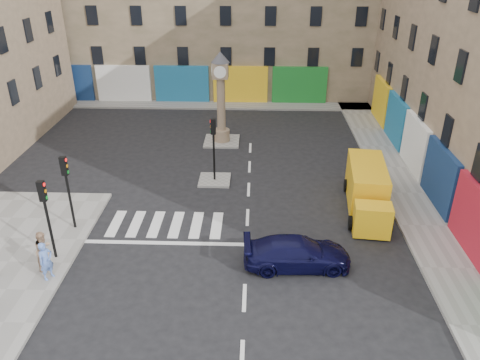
# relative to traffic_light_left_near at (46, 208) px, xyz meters

# --- Properties ---
(ground) EXTENTS (120.00, 120.00, 0.00)m
(ground) POSITION_rel_traffic_light_left_near_xyz_m (8.30, -0.20, -2.62)
(ground) COLOR black
(ground) RESTS_ON ground
(sidewalk_right) EXTENTS (2.60, 30.00, 0.15)m
(sidewalk_right) POSITION_rel_traffic_light_left_near_xyz_m (17.00, 9.80, -2.55)
(sidewalk_right) COLOR gray
(sidewalk_right) RESTS_ON ground
(sidewalk_far) EXTENTS (32.00, 2.40, 0.15)m
(sidewalk_far) POSITION_rel_traffic_light_left_near_xyz_m (4.30, 22.00, -2.55)
(sidewalk_far) COLOR gray
(sidewalk_far) RESTS_ON ground
(island_near) EXTENTS (1.80, 1.80, 0.12)m
(island_near) POSITION_rel_traffic_light_left_near_xyz_m (6.30, 7.80, -2.56)
(island_near) COLOR gray
(island_near) RESTS_ON ground
(island_far) EXTENTS (2.40, 2.40, 0.12)m
(island_far) POSITION_rel_traffic_light_left_near_xyz_m (6.30, 13.80, -2.56)
(island_far) COLOR gray
(island_far) RESTS_ON ground
(traffic_light_left_near) EXTENTS (0.28, 0.22, 3.70)m
(traffic_light_left_near) POSITION_rel_traffic_light_left_near_xyz_m (0.00, 0.00, 0.00)
(traffic_light_left_near) COLOR black
(traffic_light_left_near) RESTS_ON sidewalk_left
(traffic_light_left_far) EXTENTS (0.28, 0.22, 3.70)m
(traffic_light_left_far) POSITION_rel_traffic_light_left_near_xyz_m (0.00, 2.40, 0.00)
(traffic_light_left_far) COLOR black
(traffic_light_left_far) RESTS_ON sidewalk_left
(traffic_light_island) EXTENTS (0.28, 0.22, 3.70)m
(traffic_light_island) POSITION_rel_traffic_light_left_near_xyz_m (6.30, 7.80, -0.03)
(traffic_light_island) COLOR black
(traffic_light_island) RESTS_ON island_near
(clock_pillar) EXTENTS (1.20, 1.20, 6.10)m
(clock_pillar) POSITION_rel_traffic_light_left_near_xyz_m (6.30, 13.80, 0.93)
(clock_pillar) COLOR #997E64
(clock_pillar) RESTS_ON island_far
(navy_sedan) EXTENTS (4.64, 2.09, 1.32)m
(navy_sedan) POSITION_rel_traffic_light_left_near_xyz_m (10.48, -0.08, -1.96)
(navy_sedan) COLOR black
(navy_sedan) RESTS_ON ground
(yellow_van) EXTENTS (2.51, 6.07, 2.15)m
(yellow_van) POSITION_rel_traffic_light_left_near_xyz_m (14.44, 5.04, -1.55)
(yellow_van) COLOR yellow
(yellow_van) RESTS_ON ground
(pedestrian_blue) EXTENTS (0.66, 0.73, 1.68)m
(pedestrian_blue) POSITION_rel_traffic_light_left_near_xyz_m (0.30, -1.43, -1.63)
(pedestrian_blue) COLOR #5B7FD0
(pedestrian_blue) RESTS_ON sidewalk_left
(pedestrian_tan) EXTENTS (0.74, 0.91, 1.76)m
(pedestrian_tan) POSITION_rel_traffic_light_left_near_xyz_m (-0.05, -0.75, -1.59)
(pedestrian_tan) COLOR tan
(pedestrian_tan) RESTS_ON sidewalk_left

